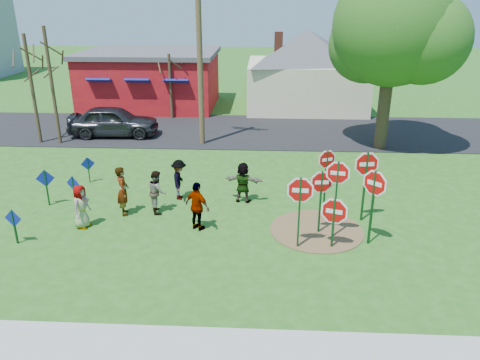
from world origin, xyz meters
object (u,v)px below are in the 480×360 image
object	(u,v)px
stop_sign_a	(300,197)
stop_sign_c	(337,182)
suv	(114,121)
stop_sign_b	(327,166)
leafy_tree	(396,32)
stop_sign_d	(366,170)
person_b	(123,191)
person_a	(81,206)
utility_pole	(200,52)

from	to	relation	value
stop_sign_a	stop_sign_c	xyz separation A→B (m)	(1.23, 0.75, 0.22)
suv	stop_sign_b	bearing A→B (deg)	-134.74
suv	leafy_tree	bearing A→B (deg)	-98.47
stop_sign_d	stop_sign_b	bearing A→B (deg)	155.53
stop_sign_a	suv	distance (m)	15.58
suv	person_b	bearing A→B (deg)	-163.81
person_a	stop_sign_d	bearing A→B (deg)	-71.00
stop_sign_d	person_b	distance (m)	8.70
stop_sign_c	person_a	distance (m)	8.70
stop_sign_a	utility_pole	size ratio (longest dim) A/B	0.28
stop_sign_d	person_a	bearing A→B (deg)	178.91
stop_sign_d	utility_pole	bearing A→B (deg)	120.63
stop_sign_b	person_b	distance (m)	7.40
stop_sign_c	utility_pole	world-z (taller)	utility_pole
stop_sign_a	utility_pole	world-z (taller)	utility_pole
stop_sign_a	stop_sign_d	bearing A→B (deg)	45.23
stop_sign_a	person_a	bearing A→B (deg)	176.77
person_a	utility_pole	xyz separation A→B (m)	(2.92, 9.92, 4.08)
stop_sign_a	person_b	size ratio (longest dim) A/B	1.38
utility_pole	person_b	bearing A→B (deg)	-101.30
stop_sign_c	utility_pole	distance (m)	12.03
stop_sign_c	stop_sign_d	world-z (taller)	stop_sign_c
stop_sign_b	stop_sign_d	bearing A→B (deg)	-40.18
stop_sign_a	stop_sign_d	xyz separation A→B (m)	(2.41, 2.06, 0.18)
utility_pole	leafy_tree	distance (m)	9.65
suv	utility_pole	bearing A→B (deg)	-106.03
stop_sign_a	person_b	xyz separation A→B (m)	(-6.23, 2.12, -0.84)
stop_sign_b	suv	distance (m)	14.54
person_b	leafy_tree	distance (m)	15.06
stop_sign_d	person_a	size ratio (longest dim) A/B	1.75
suv	utility_pole	world-z (taller)	utility_pole
stop_sign_d	person_b	bearing A→B (deg)	172.51
person_b	utility_pole	size ratio (longest dim) A/B	0.20
suv	utility_pole	xyz separation A→B (m)	(5.21, -1.23, 3.97)
stop_sign_a	stop_sign_d	size ratio (longest dim) A/B	0.94
stop_sign_c	leafy_tree	xyz separation A→B (m)	(3.90, 9.93, 3.89)
stop_sign_d	suv	xyz separation A→B (m)	(-12.08, 10.12, -1.05)
stop_sign_a	stop_sign_b	size ratio (longest dim) A/B	0.98
stop_sign_d	suv	bearing A→B (deg)	132.96
stop_sign_b	suv	world-z (taller)	stop_sign_b
stop_sign_b	stop_sign_c	size ratio (longest dim) A/B	0.93
stop_sign_c	person_a	world-z (taller)	stop_sign_c
stop_sign_a	stop_sign_d	distance (m)	3.17
stop_sign_b	utility_pole	world-z (taller)	utility_pole
person_b	utility_pole	distance (m)	9.83
stop_sign_a	person_a	size ratio (longest dim) A/B	1.64
stop_sign_c	person_a	bearing A→B (deg)	-169.74
stop_sign_c	stop_sign_d	distance (m)	1.76
stop_sign_c	leafy_tree	size ratio (longest dim) A/B	0.31
suv	leafy_tree	distance (m)	15.68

